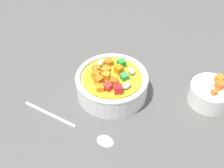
{
  "coord_description": "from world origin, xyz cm",
  "views": [
    {
      "loc": [
        -9.73,
        41.28,
        43.86
      ],
      "look_at": [
        0.0,
        0.0,
        2.62
      ],
      "focal_mm": 43.81,
      "sensor_mm": 36.0,
      "label": 1
    }
  ],
  "objects": [
    {
      "name": "ground_plane",
      "position": [
        0.0,
        0.0,
        -1.0
      ],
      "size": [
        140.0,
        140.0,
        2.0
      ],
      "primitive_type": "cube",
      "color": "#565451"
    },
    {
      "name": "soup_bowl_main",
      "position": [
        0.0,
        0.01,
        2.87
      ],
      "size": [
        15.59,
        15.59,
        6.51
      ],
      "color": "white",
      "rests_on": "ground_plane"
    },
    {
      "name": "side_bowl_small",
      "position": [
        -20.81,
        -2.34,
        2.34
      ],
      "size": [
        8.97,
        8.97,
        5.49
      ],
      "color": "white",
      "rests_on": "ground_plane"
    },
    {
      "name": "spoon",
      "position": [
        3.79,
        11.21,
        0.37
      ],
      "size": [
        21.01,
        7.54,
        0.8
      ],
      "rotation": [
        0.0,
        0.0,
        2.86
      ],
      "color": "silver",
      "rests_on": "ground_plane"
    }
  ]
}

